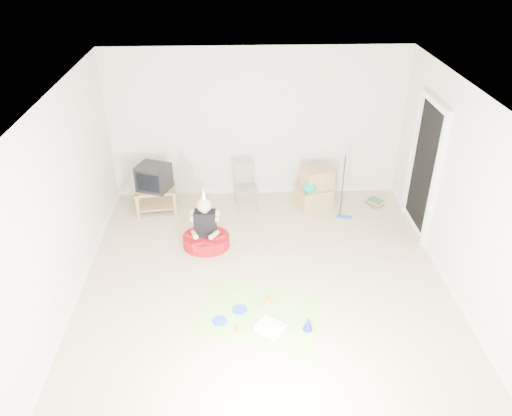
{
  "coord_description": "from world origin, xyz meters",
  "views": [
    {
      "loc": [
        -0.35,
        -5.45,
        4.36
      ],
      "look_at": [
        -0.1,
        0.4,
        0.9
      ],
      "focal_mm": 35.0,
      "sensor_mm": 36.0,
      "label": 1
    }
  ],
  "objects_px": {
    "crt_tv": "(154,177)",
    "birthday_cake": "(270,329)",
    "seated_woman": "(206,234)",
    "folding_chair": "(246,188)",
    "cardboard_boxes": "(315,189)",
    "tv_stand": "(156,198)"
  },
  "relations": [
    {
      "from": "birthday_cake",
      "to": "crt_tv",
      "type": "bearing_deg",
      "value": 120.36
    },
    {
      "from": "crt_tv",
      "to": "cardboard_boxes",
      "type": "bearing_deg",
      "value": 21.73
    },
    {
      "from": "birthday_cake",
      "to": "seated_woman",
      "type": "bearing_deg",
      "value": 114.62
    },
    {
      "from": "cardboard_boxes",
      "to": "birthday_cake",
      "type": "bearing_deg",
      "value": -107.77
    },
    {
      "from": "folding_chair",
      "to": "cardboard_boxes",
      "type": "relative_size",
      "value": 1.15
    },
    {
      "from": "seated_woman",
      "to": "birthday_cake",
      "type": "xyz_separation_m",
      "value": [
        0.85,
        -1.85,
        -0.17
      ]
    },
    {
      "from": "crt_tv",
      "to": "birthday_cake",
      "type": "bearing_deg",
      "value": -38.52
    },
    {
      "from": "cardboard_boxes",
      "to": "seated_woman",
      "type": "distance_m",
      "value": 2.13
    },
    {
      "from": "cardboard_boxes",
      "to": "crt_tv",
      "type": "bearing_deg",
      "value": -179.39
    },
    {
      "from": "crt_tv",
      "to": "seated_woman",
      "type": "distance_m",
      "value": 1.47
    },
    {
      "from": "folding_chair",
      "to": "seated_woman",
      "type": "height_order",
      "value": "seated_woman"
    },
    {
      "from": "crt_tv",
      "to": "birthday_cake",
      "type": "distance_m",
      "value": 3.47
    },
    {
      "from": "cardboard_boxes",
      "to": "birthday_cake",
      "type": "xyz_separation_m",
      "value": [
        -0.95,
        -2.98,
        -0.29
      ]
    },
    {
      "from": "folding_chair",
      "to": "cardboard_boxes",
      "type": "height_order",
      "value": "folding_chair"
    },
    {
      "from": "tv_stand",
      "to": "crt_tv",
      "type": "relative_size",
      "value": 1.43
    },
    {
      "from": "tv_stand",
      "to": "seated_woman",
      "type": "bearing_deg",
      "value": -51.36
    },
    {
      "from": "cardboard_boxes",
      "to": "seated_woman",
      "type": "relative_size",
      "value": 0.69
    },
    {
      "from": "birthday_cake",
      "to": "cardboard_boxes",
      "type": "bearing_deg",
      "value": 72.23
    },
    {
      "from": "folding_chair",
      "to": "seated_woman",
      "type": "bearing_deg",
      "value": -119.49
    },
    {
      "from": "folding_chair",
      "to": "seated_woman",
      "type": "distance_m",
      "value": 1.3
    },
    {
      "from": "folding_chair",
      "to": "cardboard_boxes",
      "type": "xyz_separation_m",
      "value": [
        1.17,
        0.01,
        -0.05
      ]
    },
    {
      "from": "folding_chair",
      "to": "tv_stand",
      "type": "bearing_deg",
      "value": -179.32
    }
  ]
}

